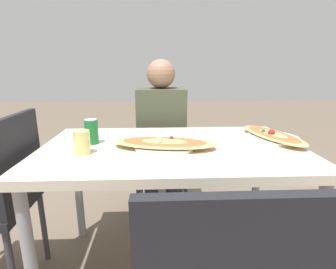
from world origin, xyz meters
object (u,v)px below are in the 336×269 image
(person_seated, at_px, (161,127))
(soda_can, at_px, (92,132))
(chair_far_seated, at_px, (161,145))
(pizza_second, at_px, (272,136))
(chair_side_left, at_px, (0,194))
(dining_table, at_px, (172,160))
(pizza_main, at_px, (164,144))
(drink_glass, at_px, (82,142))

(person_seated, bearing_deg, soda_can, 56.36)
(chair_far_seated, bearing_deg, pizza_second, 133.15)
(chair_side_left, distance_m, soda_can, 0.52)
(chair_far_seated, height_order, pizza_second, chair_far_seated)
(soda_can, bearing_deg, person_seated, 56.36)
(dining_table, height_order, pizza_second, pizza_second)
(person_seated, relative_size, pizza_main, 2.20)
(chair_side_left, relative_size, soda_can, 7.16)
(dining_table, xyz_separation_m, pizza_main, (-0.04, -0.03, 0.09))
(chair_side_left, bearing_deg, chair_far_seated, -45.61)
(chair_side_left, height_order, person_seated, person_seated)
(dining_table, relative_size, drink_glass, 11.92)
(dining_table, bearing_deg, chair_side_left, -176.15)
(pizza_main, xyz_separation_m, pizza_second, (0.58, 0.12, -0.00))
(soda_can, distance_m, pizza_second, 0.95)
(dining_table, xyz_separation_m, soda_can, (-0.40, 0.06, 0.14))
(pizza_second, bearing_deg, chair_side_left, -173.85)
(chair_far_seated, height_order, chair_side_left, same)
(dining_table, bearing_deg, soda_can, 171.80)
(pizza_main, height_order, pizza_second, pizza_second)
(chair_side_left, height_order, drink_glass, chair_side_left)
(chair_side_left, relative_size, drink_glass, 8.36)
(dining_table, height_order, person_seated, person_seated)
(dining_table, bearing_deg, drink_glass, -165.78)
(pizza_main, relative_size, drink_glass, 4.89)
(chair_side_left, bearing_deg, soda_can, -75.15)
(pizza_main, distance_m, drink_glass, 0.38)
(chair_far_seated, relative_size, pizza_second, 1.84)
(chair_far_seated, bearing_deg, soda_can, 61.25)
(chair_far_seated, bearing_deg, person_seated, 90.00)
(soda_can, bearing_deg, chair_side_left, -165.15)
(pizza_main, height_order, drink_glass, drink_glass)
(pizza_second, bearing_deg, drink_glass, -168.41)
(drink_glass, bearing_deg, soda_can, 88.13)
(chair_far_seated, relative_size, pizza_main, 1.71)
(chair_far_seated, distance_m, drink_glass, 0.94)
(person_seated, xyz_separation_m, drink_glass, (-0.37, -0.70, 0.10))
(chair_side_left, relative_size, pizza_main, 1.71)
(soda_can, xyz_separation_m, pizza_second, (0.95, 0.03, -0.04))
(chair_far_seated, distance_m, soda_can, 0.80)
(chair_far_seated, bearing_deg, chair_side_left, 44.39)
(dining_table, relative_size, pizza_main, 2.44)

